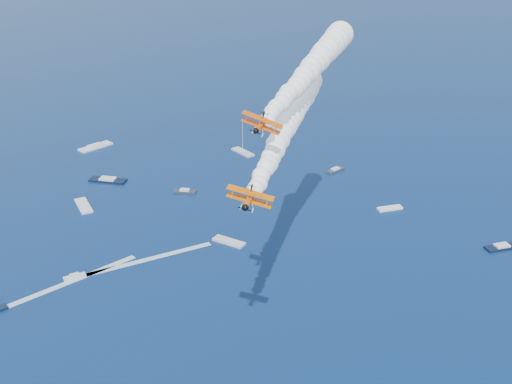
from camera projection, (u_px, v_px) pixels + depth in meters
biplane_lead at (262, 124)px, 113.03m from camera, size 9.84×10.66×6.75m
biplane_trail at (250, 198)px, 106.35m from camera, size 10.76×11.38×6.71m
smoke_trail_lead at (309, 70)px, 137.74m from camera, size 63.73×57.47×11.27m
smoke_trail_trail at (287, 125)px, 131.95m from camera, size 63.92×62.06×11.27m
spectator_boats at (70, 221)px, 208.48m from camera, size 219.83×188.93×0.70m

